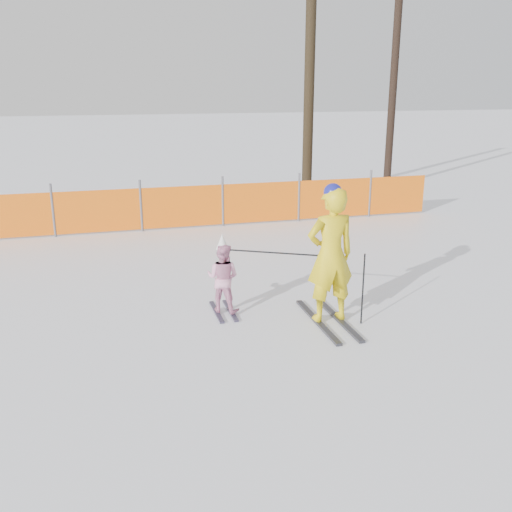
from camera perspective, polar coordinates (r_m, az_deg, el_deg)
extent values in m
plane|color=white|center=(8.31, 0.91, -7.59)|extent=(120.00, 120.00, 0.00)
cube|color=black|center=(8.65, 6.15, -6.51)|extent=(0.09, 1.68, 0.04)
cube|color=black|center=(8.77, 8.23, -6.25)|extent=(0.09, 1.68, 0.04)
imported|color=yellow|center=(8.36, 7.45, 0.08)|extent=(0.76, 0.52, 2.01)
sphere|color=navy|center=(8.14, 7.70, 6.31)|extent=(0.26, 0.26, 0.26)
cube|color=black|center=(8.97, -3.96, -5.61)|extent=(0.09, 0.87, 0.03)
cube|color=black|center=(9.01, -2.59, -5.47)|extent=(0.09, 0.87, 0.03)
imported|color=#F09DC4|center=(8.79, -3.33, -2.18)|extent=(0.67, 0.64, 1.08)
cone|color=white|center=(8.62, -3.40, 1.45)|extent=(0.19, 0.19, 0.24)
cylinder|color=black|center=(8.52, 10.64, -3.28)|extent=(0.02, 0.02, 1.09)
cylinder|color=black|center=(8.47, 1.94, 0.32)|extent=(1.24, 0.67, 0.02)
cylinder|color=#595960|center=(13.98, -19.64, 4.30)|extent=(0.06, 0.06, 1.25)
cylinder|color=#595960|center=(13.96, -11.43, 4.94)|extent=(0.06, 0.06, 1.25)
cylinder|color=#595960|center=(14.22, -3.35, 5.47)|extent=(0.06, 0.06, 1.25)
cylinder|color=#595960|center=(14.76, 4.31, 5.87)|extent=(0.06, 0.06, 1.25)
cylinder|color=#595960|center=(15.53, 11.33, 6.14)|extent=(0.06, 0.06, 1.25)
cube|color=orange|center=(13.96, -12.23, 4.58)|extent=(15.60, 0.03, 1.00)
cylinder|color=black|center=(17.67, 5.36, 17.15)|extent=(0.31, 0.31, 7.07)
cylinder|color=black|center=(19.96, 13.49, 15.20)|extent=(0.25, 0.25, 5.99)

